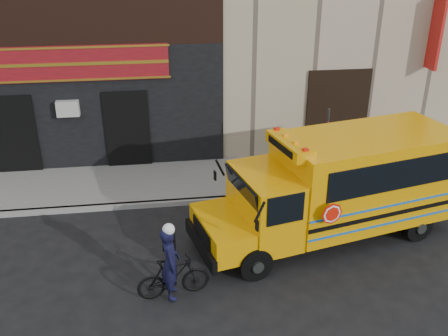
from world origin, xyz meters
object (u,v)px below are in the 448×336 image
Objects in this scene: school_bus at (343,183)px; cyclist at (170,265)px; sign_pole at (325,151)px; bicycle at (173,277)px.

school_bus is 4.93m from cyclist.
bicycle is at bearing -139.91° from sign_pole.
bicycle is at bearing -47.56° from cyclist.
school_bus is 4.23× the size of cyclist.
bicycle is at bearing -156.53° from school_bus.
sign_pole is (0.19, 1.97, 0.07)m from school_bus.
school_bus is at bearing -74.42° from bicycle.
school_bus is at bearing -95.63° from sign_pole.
bicycle is 0.38m from cyclist.
sign_pole is at bearing -57.80° from bicycle.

